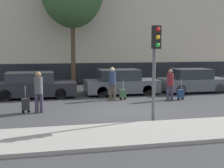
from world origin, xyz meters
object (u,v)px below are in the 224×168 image
Objects in this scene: pedestrian_right at (170,83)px; parked_car_0 at (33,86)px; parked_car_2 at (193,81)px; pedestrian_center at (112,81)px; traffic_light at (155,54)px; trolley_left at (26,104)px; trolley_right at (181,94)px; pedestrian_left at (39,90)px; trolley_center at (123,94)px; parked_car_1 at (121,83)px.

parked_car_0 is at bearing -4.04° from pedestrian_right.
pedestrian_center is (-5.35, -1.51, 0.29)m from parked_car_2.
traffic_light reaches higher than parked_car_0.
parked_car_2 is at bearing 22.40° from trolley_left.
pedestrian_right is at bearing 165.23° from trolley_right.
parked_car_0 is 2.59× the size of pedestrian_left.
parked_car_2 reaches higher than trolley_center.
trolley_right is 5.76m from traffic_light.
pedestrian_left is 1.61× the size of trolley_center.
trolley_right is 0.31× the size of traffic_light.
traffic_light is at bearing -22.27° from pedestrian_left.
trolley_left is at bearing -157.60° from parked_car_2.
pedestrian_left is (-4.59, -4.18, 0.30)m from parked_car_1.
traffic_light is at bearing 115.56° from pedestrian_center.
trolley_center is (-0.36, -1.83, -0.35)m from parked_car_1.
trolley_center is at bearing -101.18° from parked_car_1.
parked_car_1 reaches higher than parked_car_2.
parked_car_1 reaches higher than parked_car_0.
parked_car_0 is 4.01m from trolley_left.
trolley_center is at bearing 179.93° from pedestrian_center.
traffic_light reaches higher than pedestrian_right.
parked_car_0 is 4.34m from pedestrian_center.
trolley_center is 2.50m from pedestrian_right.
pedestrian_right is (6.92, -2.35, 0.24)m from parked_car_0.
parked_car_2 is at bearing 19.57° from trolley_center.
trolley_left is at bearing -179.94° from pedestrian_left.
pedestrian_left is 1.51× the size of trolley_left.
pedestrian_right is at bearing -14.07° from trolley_center.
pedestrian_center is at bearing 93.33° from traffic_light.
pedestrian_center is (4.26, 2.45, 0.60)m from trolley_left.
parked_car_0 is 9.40m from parked_car_2.
traffic_light reaches higher than parked_car_2.
parked_car_2 is 3.40m from pedestrian_right.
pedestrian_center is 3.59m from trolley_right.
trolley_center is at bearing -160.43° from parked_car_2.
parked_car_1 is at bearing 134.71° from trolley_right.
trolley_center is 5.53m from traffic_light.
pedestrian_left is at bearing -11.89° from trolley_left.
trolley_left is at bearing 148.00° from traffic_light.
pedestrian_left reaches higher than pedestrian_right.
parked_car_2 is 5.15m from trolley_center.
parked_car_2 reaches higher than trolley_right.
trolley_center is 2.98m from trolley_right.
pedestrian_right is at bearing -136.99° from parked_car_2.
parked_car_1 reaches higher than trolley_center.
trolley_center is at bearing 165.80° from trolley_right.
parked_car_1 reaches higher than trolley_right.
parked_car_1 is 1.86m from pedestrian_center.
parked_car_2 is at bearing -141.98° from pedestrian_center.
pedestrian_center is at bearing -164.21° from parked_car_2.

